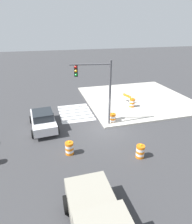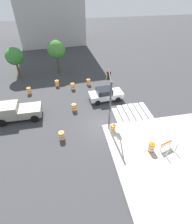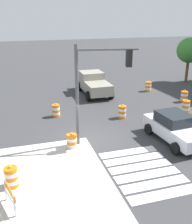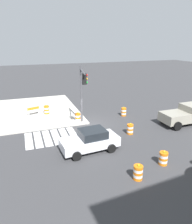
# 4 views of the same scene
# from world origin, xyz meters

# --- Properties ---
(ground_plane) EXTENTS (120.00, 120.00, 0.00)m
(ground_plane) POSITION_xyz_m (0.00, 0.00, 0.00)
(ground_plane) COLOR #38383A
(sidewalk_corner) EXTENTS (12.00, 12.00, 0.15)m
(sidewalk_corner) POSITION_xyz_m (6.00, -6.00, 0.07)
(sidewalk_corner) COLOR #BCB7AD
(sidewalk_corner) RESTS_ON ground
(crosswalk_stripes) EXTENTS (4.35, 3.20, 0.02)m
(crosswalk_stripes) POSITION_xyz_m (4.00, 1.80, 0.01)
(crosswalk_stripes) COLOR silver
(crosswalk_stripes) RESTS_ON ground
(sports_car) EXTENTS (4.42, 2.38, 1.63)m
(sports_car) POSITION_xyz_m (1.55, 4.98, 0.81)
(sports_car) COLOR silver
(sports_car) RESTS_ON ground
(pickup_truck) EXTENTS (5.16, 2.36, 1.92)m
(pickup_truck) POSITION_xyz_m (-9.18, 3.14, 0.97)
(pickup_truck) COLOR gray
(pickup_truck) RESTS_ON ground
(traffic_barrel_near_corner) EXTENTS (0.56, 0.56, 1.02)m
(traffic_barrel_near_corner) POSITION_xyz_m (-2.40, 8.45, 0.45)
(traffic_barrel_near_corner) COLOR orange
(traffic_barrel_near_corner) RESTS_ON ground
(traffic_barrel_crosswalk_end) EXTENTS (0.56, 0.56, 1.02)m
(traffic_barrel_crosswalk_end) POSITION_xyz_m (-8.35, 8.37, 0.45)
(traffic_barrel_crosswalk_end) COLOR orange
(traffic_barrel_crosswalk_end) RESTS_ON ground
(traffic_barrel_median_near) EXTENTS (0.56, 0.56, 1.02)m
(traffic_barrel_median_near) POSITION_xyz_m (-2.68, 3.39, 0.45)
(traffic_barrel_median_near) COLOR orange
(traffic_barrel_median_near) RESTS_ON ground
(traffic_barrel_median_far) EXTENTS (0.56, 0.56, 1.02)m
(traffic_barrel_median_far) POSITION_xyz_m (-4.31, -1.08, 0.45)
(traffic_barrel_median_far) COLOR orange
(traffic_barrel_median_far) RESTS_ON ground
(traffic_barrel_far_curb) EXTENTS (0.56, 0.56, 1.02)m
(traffic_barrel_far_curb) POSITION_xyz_m (-0.01, 9.25, 0.45)
(traffic_barrel_far_curb) COLOR orange
(traffic_barrel_far_curb) RESTS_ON ground
(traffic_barrel_lane_center) EXTENTS (0.56, 0.56, 1.02)m
(traffic_barrel_lane_center) POSITION_xyz_m (0.90, -1.03, 0.45)
(traffic_barrel_lane_center) COLOR orange
(traffic_barrel_lane_center) RESTS_ON ground
(traffic_barrel_opposite_curb) EXTENTS (0.56, 0.56, 1.02)m
(traffic_barrel_opposite_curb) POSITION_xyz_m (-4.57, 9.76, 0.45)
(traffic_barrel_opposite_curb) COLOR orange
(traffic_barrel_opposite_curb) RESTS_ON ground
(traffic_barrel_on_sidewalk) EXTENTS (0.56, 0.56, 1.02)m
(traffic_barrel_on_sidewalk) POSITION_xyz_m (3.64, -4.22, 0.60)
(traffic_barrel_on_sidewalk) COLOR orange
(traffic_barrel_on_sidewalk) RESTS_ON sidewalk_corner
(construction_barricade) EXTENTS (1.41, 1.10, 1.00)m
(construction_barricade) POSITION_xyz_m (5.08, -4.41, 0.72)
(construction_barricade) COLOR silver
(construction_barricade) RESTS_ON sidewalk_corner
(traffic_light_pole) EXTENTS (0.77, 3.25, 5.50)m
(traffic_light_pole) POSITION_xyz_m (0.79, 0.52, 3.91)
(traffic_light_pole) COLOR #4C4C51
(traffic_light_pole) RESTS_ON sidewalk_corner
(street_tree_streetside_near) EXTENTS (2.83, 2.83, 5.32)m
(street_tree_streetside_near) POSITION_xyz_m (-4.16, 14.48, 3.88)
(street_tree_streetside_near) COLOR brown
(street_tree_streetside_near) RESTS_ON ground
(street_tree_streetside_mid) EXTENTS (2.59, 2.59, 4.66)m
(street_tree_streetside_mid) POSITION_xyz_m (-10.39, 13.93, 3.34)
(street_tree_streetside_mid) COLOR brown
(street_tree_streetside_mid) RESTS_ON ground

